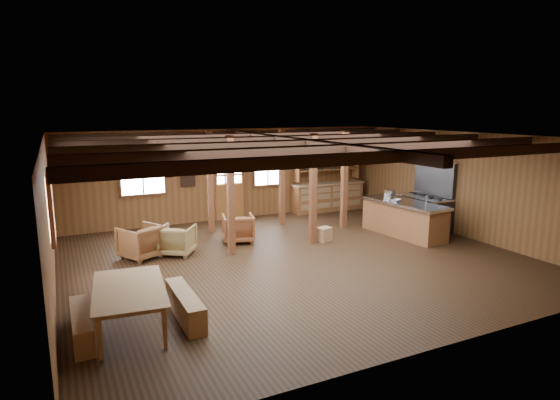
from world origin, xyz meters
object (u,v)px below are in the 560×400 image
Objects in this scene: armchair_a at (141,242)px; commercial_range at (426,207)px; armchair_c at (177,240)px; dining_table at (133,308)px; armchair_b at (238,228)px; kitchen_island at (404,218)px.

commercial_range is at bearing 146.10° from armchair_a.
armchair_c is (-7.01, 0.67, -0.29)m from commercial_range.
armchair_b is (3.21, 3.85, 0.03)m from dining_table.
armchair_c is at bearing 174.53° from commercial_range.
dining_table is at bearing 99.79° from armchair_c.
dining_table is at bearing 64.72° from armchair_b.
dining_table is 2.26× the size of armchair_a.
dining_table is at bearing -161.86° from commercial_range.
dining_table is (-7.50, -2.49, -0.14)m from kitchen_island.
commercial_range is 5.44m from armchair_b.
armchair_c is at bearing 27.19° from armchair_b.
commercial_range reaches higher than armchair_c.
commercial_range is 2.50× the size of armchair_b.
dining_table is at bearing -167.76° from kitchen_island.
armchair_a is 2.51m from armchair_b.
dining_table is at bearing 50.16° from armchair_a.
armchair_b is (-4.29, 1.36, -0.12)m from kitchen_island.
armchair_a reaches higher than dining_table.
kitchen_island is 3.05× the size of armchair_a.
commercial_range is 2.57× the size of armchair_c.
armchair_a is at bearing -5.36° from dining_table.
dining_table is 3.80m from armchair_c.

